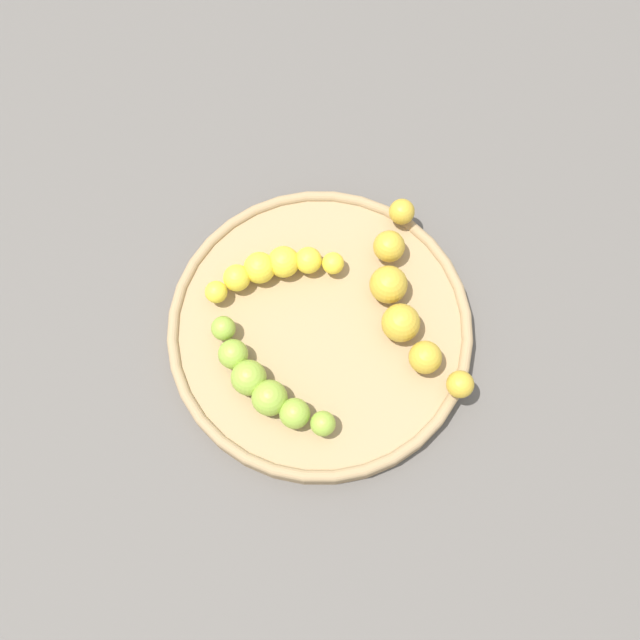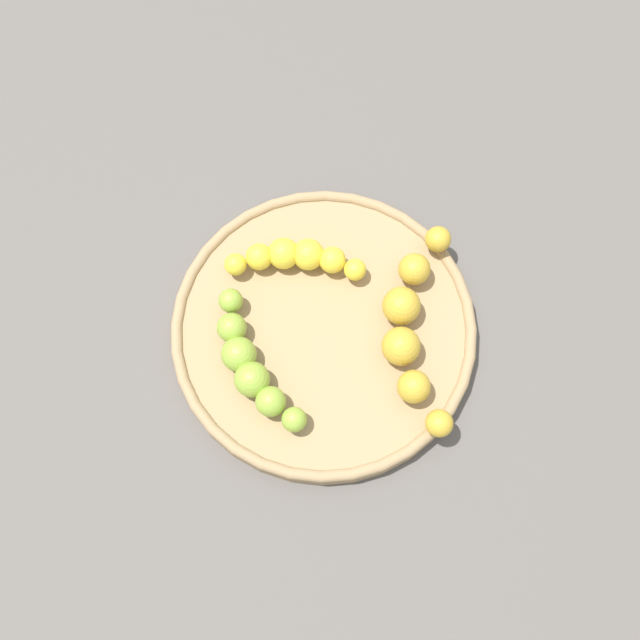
% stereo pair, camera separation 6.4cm
% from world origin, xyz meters
% --- Properties ---
extents(ground_plane, '(2.40, 2.40, 0.00)m').
position_xyz_m(ground_plane, '(0.00, 0.00, 0.00)').
color(ground_plane, '#56514C').
extents(fruit_bowl, '(0.27, 0.27, 0.02)m').
position_xyz_m(fruit_bowl, '(0.00, 0.00, 0.01)').
color(fruit_bowl, '#A08259').
rests_on(fruit_bowl, ground_plane).
extents(banana_spotted, '(0.06, 0.19, 0.03)m').
position_xyz_m(banana_spotted, '(0.07, -0.00, 0.04)').
color(banana_spotted, gold).
rests_on(banana_spotted, fruit_bowl).
extents(banana_yellow, '(0.12, 0.04, 0.03)m').
position_xyz_m(banana_yellow, '(-0.03, 0.06, 0.03)').
color(banana_yellow, yellow).
rests_on(banana_yellow, fruit_bowl).
extents(banana_green, '(0.08, 0.12, 0.03)m').
position_xyz_m(banana_green, '(-0.06, -0.04, 0.03)').
color(banana_green, '#8CAD38').
rests_on(banana_green, fruit_bowl).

